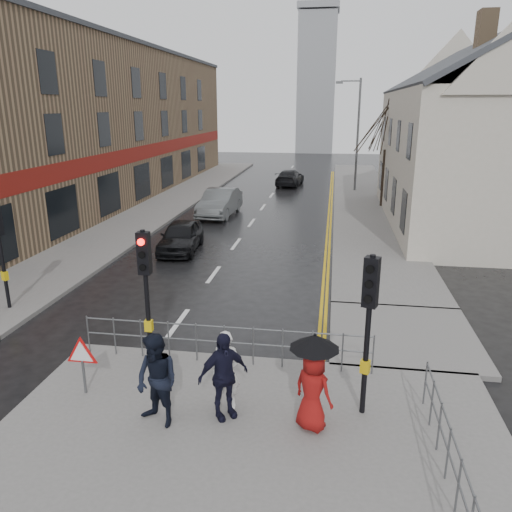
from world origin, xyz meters
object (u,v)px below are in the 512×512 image
(pedestrian_a, at_px, (226,370))
(pedestrian_with_umbrella, at_px, (313,377))
(car_mid, at_px, (220,203))
(pedestrian_b, at_px, (157,381))
(pedestrian_d, at_px, (223,376))
(car_parked, at_px, (181,236))

(pedestrian_a, distance_m, pedestrian_with_umbrella, 1.87)
(car_mid, bearing_deg, pedestrian_b, -77.73)
(pedestrian_b, relative_size, pedestrian_d, 1.04)
(car_mid, bearing_deg, car_parked, -87.59)
(pedestrian_d, bearing_deg, pedestrian_a, 54.68)
(pedestrian_with_umbrella, distance_m, car_parked, 13.77)
(pedestrian_a, distance_m, pedestrian_d, 0.35)
(pedestrian_b, distance_m, car_mid, 20.33)
(pedestrian_b, height_order, car_parked, pedestrian_b)
(pedestrian_a, xyz_separation_m, pedestrian_with_umbrella, (1.80, -0.45, 0.26))
(pedestrian_b, distance_m, pedestrian_with_umbrella, 3.02)
(pedestrian_b, relative_size, car_mid, 0.40)
(pedestrian_a, bearing_deg, car_parked, 112.06)
(pedestrian_a, xyz_separation_m, car_mid, (-4.54, 19.27, -0.20))
(car_parked, bearing_deg, pedestrian_a, -73.09)
(pedestrian_b, distance_m, pedestrian_d, 1.29)
(pedestrian_d, bearing_deg, pedestrian_with_umbrella, -40.96)
(pedestrian_d, bearing_deg, car_mid, 65.43)
(pedestrian_b, xyz_separation_m, pedestrian_d, (1.22, 0.44, -0.03))
(pedestrian_d, height_order, car_mid, pedestrian_d)
(pedestrian_a, xyz_separation_m, pedestrian_b, (-1.20, -0.78, 0.11))
(pedestrian_d, height_order, car_parked, pedestrian_d)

